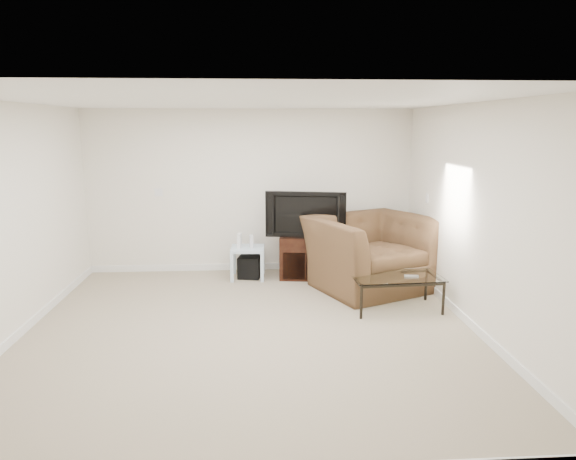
{
  "coord_description": "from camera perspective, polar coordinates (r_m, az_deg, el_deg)",
  "views": [
    {
      "loc": [
        0.07,
        -5.4,
        2.25
      ],
      "look_at": [
        0.5,
        1.2,
        0.9
      ],
      "focal_mm": 32.0,
      "sensor_mm": 36.0,
      "label": 1
    }
  ],
  "objects": [
    {
      "name": "wall_left",
      "position": [
        6.07,
        -28.73,
        0.61
      ],
      "size": [
        0.02,
        5.0,
        2.5
      ],
      "primitive_type": "cube",
      "color": "silver",
      "rests_on": "ground"
    },
    {
      "name": "wall_right",
      "position": [
        6.01,
        20.2,
        1.23
      ],
      "size": [
        0.02,
        5.0,
        2.5
      ],
      "primitive_type": "cube",
      "color": "silver",
      "rests_on": "ground"
    },
    {
      "name": "subwoofer",
      "position": [
        7.76,
        -4.26,
        -4.08
      ],
      "size": [
        0.38,
        0.38,
        0.32
      ],
      "primitive_type": "cube",
      "rotation": [
        0.0,
        0.0,
        -0.2
      ],
      "color": "black",
      "rests_on": "floor"
    },
    {
      "name": "tv_stand",
      "position": [
        7.74,
        2.02,
        -2.92
      ],
      "size": [
        0.83,
        0.63,
        0.64
      ],
      "primitive_type": null,
      "rotation": [
        0.0,
        0.0,
        -0.13
      ],
      "color": "black",
      "rests_on": "floor"
    },
    {
      "name": "plate_right_outlet",
      "position": [
        7.39,
        15.57,
        -4.21
      ],
      "size": [
        0.02,
        0.08,
        0.12
      ],
      "primitive_type": "cube",
      "color": "white",
      "rests_on": "wall_right"
    },
    {
      "name": "floor",
      "position": [
        5.85,
        -4.21,
        -11.11
      ],
      "size": [
        5.0,
        5.0,
        0.0
      ],
      "primitive_type": "plane",
      "color": "tan",
      "rests_on": "ground"
    },
    {
      "name": "wall_back",
      "position": [
        7.97,
        -4.2,
        4.29
      ],
      "size": [
        5.0,
        0.02,
        2.5
      ],
      "primitive_type": "cube",
      "color": "silver",
      "rests_on": "ground"
    },
    {
      "name": "dvd_player",
      "position": [
        7.64,
        2.02,
        -1.45
      ],
      "size": [
        0.43,
        0.33,
        0.06
      ],
      "primitive_type": "cube",
      "rotation": [
        0.0,
        0.0,
        -0.13
      ],
      "color": "black",
      "rests_on": "tv_stand"
    },
    {
      "name": "game_case",
      "position": [
        7.62,
        -4.1,
        -1.29
      ],
      "size": [
        0.06,
        0.14,
        0.19
      ],
      "primitive_type": "cube",
      "rotation": [
        0.0,
        0.0,
        0.07
      ],
      "color": "silver",
      "rests_on": "side_table"
    },
    {
      "name": "game_console",
      "position": [
        7.63,
        -5.42,
        -1.19
      ],
      "size": [
        0.07,
        0.16,
        0.22
      ],
      "primitive_type": "cube",
      "rotation": [
        0.0,
        0.0,
        -0.13
      ],
      "color": "white",
      "rests_on": "side_table"
    },
    {
      "name": "coffee_table",
      "position": [
        6.56,
        11.84,
        -6.81
      ],
      "size": [
        1.13,
        0.68,
        0.43
      ],
      "primitive_type": null,
      "rotation": [
        0.0,
        0.0,
        0.06
      ],
      "color": "black",
      "rests_on": "floor"
    },
    {
      "name": "television",
      "position": [
        7.57,
        2.05,
        1.86
      ],
      "size": [
        1.11,
        0.43,
        0.68
      ],
      "primitive_type": "imported",
      "rotation": [
        0.0,
        0.0,
        -0.2
      ],
      "color": "black",
      "rests_on": "tv_stand"
    },
    {
      "name": "plate_back",
      "position": [
        8.09,
        -14.2,
        4.08
      ],
      "size": [
        0.12,
        0.02,
        0.12
      ],
      "primitive_type": "cube",
      "color": "white",
      "rests_on": "wall_back"
    },
    {
      "name": "side_table",
      "position": [
        7.72,
        -4.49,
        -3.63
      ],
      "size": [
        0.51,
        0.51,
        0.47
      ],
      "primitive_type": null,
      "rotation": [
        0.0,
        0.0,
        -0.04
      ],
      "color": "silver",
      "rests_on": "floor"
    },
    {
      "name": "ceiling",
      "position": [
        5.41,
        -4.61,
        14.14
      ],
      "size": [
        5.0,
        5.0,
        0.0
      ],
      "primitive_type": "plane",
      "color": "white",
      "rests_on": "ground"
    },
    {
      "name": "remote",
      "position": [
        6.49,
        13.56,
        -5.0
      ],
      "size": [
        0.18,
        0.07,
        0.02
      ],
      "primitive_type": "cube",
      "rotation": [
        0.0,
        0.0,
        -0.16
      ],
      "color": "#B2B2B7",
      "rests_on": "coffee_table"
    },
    {
      "name": "recliner",
      "position": [
        7.24,
        9.18,
        -1.17
      ],
      "size": [
        1.83,
        1.55,
        1.35
      ],
      "primitive_type": "imported",
      "rotation": [
        0.0,
        0.0,
        0.42
      ],
      "color": "#503321",
      "rests_on": "floor"
    },
    {
      "name": "plate_right_switch",
      "position": [
        7.47,
        15.22,
        3.44
      ],
      "size": [
        0.02,
        0.09,
        0.13
      ],
      "primitive_type": "cube",
      "color": "white",
      "rests_on": "wall_right"
    }
  ]
}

